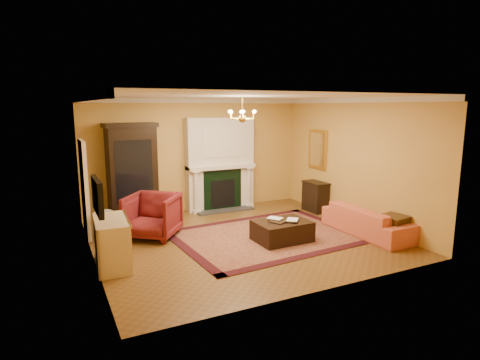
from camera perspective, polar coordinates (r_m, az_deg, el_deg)
floor at (r=8.70m, az=0.32°, el=-8.38°), size 6.00×5.50×0.02m
ceiling at (r=8.24m, az=0.34°, el=11.92°), size 6.00×5.50×0.02m
wall_back at (r=10.86m, az=-6.14°, el=3.53°), size 6.00×0.02×3.00m
wall_front at (r=6.03m, az=12.02°, el=-2.23°), size 6.00×0.02×3.00m
wall_left at (r=7.52m, az=-20.70°, el=-0.17°), size 0.02×5.50×3.00m
wall_right at (r=10.02m, az=15.97°, el=2.61°), size 0.02×5.50×3.00m
fireplace at (r=10.94m, az=-2.82°, el=2.02°), size 1.90×0.70×2.50m
crown_molding at (r=9.10m, az=-2.38°, el=11.34°), size 6.00×5.50×0.12m
doorway at (r=9.28m, az=-21.19°, el=-1.16°), size 0.08×1.05×2.10m
tv_panel at (r=6.97m, az=-19.62°, el=-2.16°), size 0.09×0.95×0.58m
gilt_mirror at (r=11.05m, az=11.01°, el=4.30°), size 0.06×0.76×1.05m
chandelier at (r=8.24m, az=0.34°, el=9.13°), size 0.63×0.55×0.53m
oriental_rug at (r=8.87m, az=3.92°, el=-7.91°), size 4.10×3.19×0.02m
china_cabinet at (r=10.18m, az=-15.06°, el=0.78°), size 1.18×0.60×2.30m
wingback_armchair at (r=8.84m, az=-12.34°, el=-4.71°), size 1.39×1.37×1.05m
pedestal_table at (r=8.90m, az=-18.71°, el=-5.93°), size 0.36×0.36×0.64m
commode at (r=7.49m, az=-17.76°, el=-8.51°), size 0.62×1.18×0.86m
coral_sofa at (r=9.30m, az=17.73°, el=-4.86°), size 0.65×2.17×0.84m
end_table at (r=8.97m, az=20.97°, el=-6.61°), size 0.54×0.54×0.55m
console_table at (r=10.98m, az=10.67°, el=-2.41°), size 0.41×0.70×0.78m
leather_ottoman at (r=8.52m, az=5.99°, el=-7.19°), size 1.14×0.84×0.42m
ottoman_tray at (r=8.42m, az=5.66°, el=-5.82°), size 0.49×0.45×0.03m
book_a at (r=8.36m, az=4.68°, el=-4.75°), size 0.20×0.14×0.30m
book_b at (r=8.41m, az=6.72°, el=-4.68°), size 0.18×0.16×0.30m
topiary_left at (r=10.62m, az=-6.15°, el=3.23°), size 0.17×0.17×0.44m
topiary_right at (r=11.17m, az=0.74°, el=3.62°), size 0.16×0.16×0.43m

